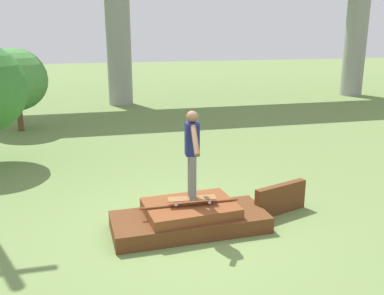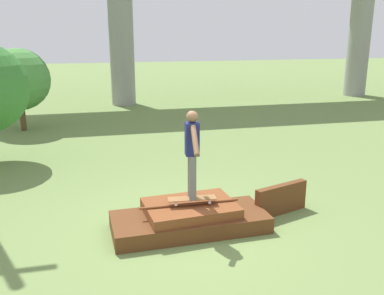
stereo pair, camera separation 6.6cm
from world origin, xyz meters
name	(u,v)px [view 1 (the left image)]	position (x,y,z in m)	size (l,w,h in m)	color
ground_plane	(190,229)	(0.00, 0.00, 0.00)	(80.00, 80.00, 0.00)	olive
scrap_pile	(190,218)	(0.01, 0.02, 0.20)	(2.70, 1.26, 0.50)	#5B3319
scrap_plank_loose	(280,199)	(1.82, 0.27, 0.28)	(1.15, 0.50, 0.57)	#5B3319
skateboard	(192,199)	(0.04, 0.00, 0.57)	(0.84, 0.28, 0.09)	brown
skater	(192,149)	(0.04, 0.00, 1.44)	(0.24, 1.05, 1.51)	slate
tree_behind_left	(16,80)	(-3.82, 8.74, 1.74)	(2.06, 2.06, 2.78)	brown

